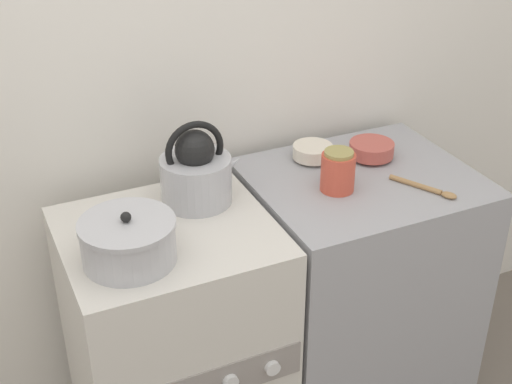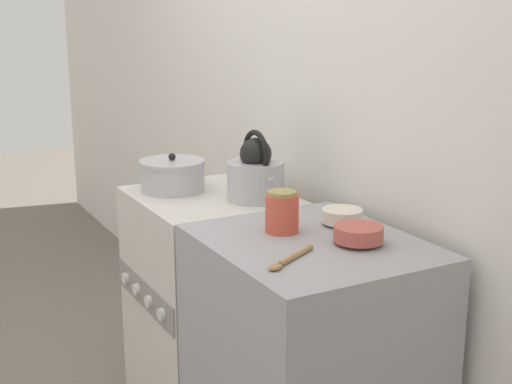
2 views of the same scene
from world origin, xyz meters
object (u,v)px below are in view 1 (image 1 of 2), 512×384
Objects in this scene: cooking_pot at (128,241)px; enamel_bowl at (371,149)px; kettle at (196,172)px; storage_jar at (338,171)px; small_ceramic_bowl at (313,152)px; stove at (176,354)px.

enamel_bowl is (0.89, 0.23, -0.02)m from cooking_pot.
kettle is 1.02× the size of cooking_pot.
enamel_bowl is 0.25m from storage_jar.
kettle is 0.44m from small_ceramic_bowl.
cooking_pot is (-0.13, -0.10, 0.52)m from stove.
cooking_pot is 0.68m from storage_jar.
enamel_bowl is at bearing 9.68° from stove.
small_ceramic_bowl is (0.43, 0.08, -0.06)m from kettle.
kettle is 1.97× the size of small_ceramic_bowl.
stove is 0.54m from cooking_pot.
stove is 6.21× the size of enamel_bowl.
storage_jar reaches higher than enamel_bowl.
kettle is 1.76× the size of enamel_bowl.
stove is 0.78m from small_ceramic_bowl.
small_ceramic_bowl is at bearing 158.87° from enamel_bowl.
enamel_bowl reaches higher than stove.
enamel_bowl is at bearing 0.72° from kettle.
small_ceramic_bowl is 0.21m from storage_jar.
storage_jar is at bearing -0.88° from stove.
cooking_pot is at bearing -144.12° from stove.
small_ceramic_bowl reaches higher than stove.
storage_jar is (0.68, 0.09, 0.01)m from cooking_pot.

